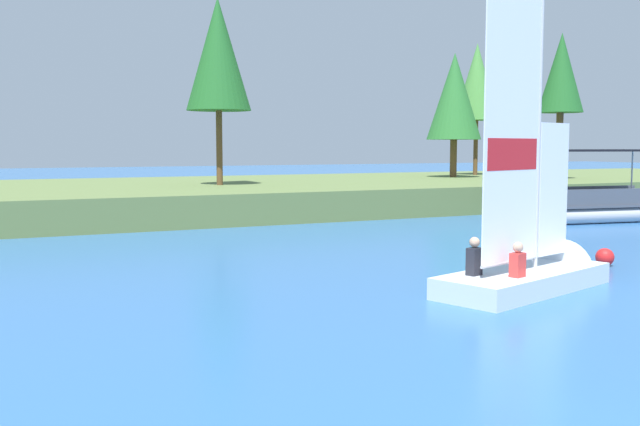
{
  "coord_description": "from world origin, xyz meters",
  "views": [
    {
      "loc": [
        -5.99,
        -2.44,
        2.88
      ],
      "look_at": [
        1.97,
        13.96,
        1.2
      ],
      "focal_mm": 40.84,
      "sensor_mm": 36.0,
      "label": 1
    }
  ],
  "objects_px": {
    "pontoon_boat": "(594,205)",
    "shoreline_tree_midleft": "(218,55)",
    "sailboat": "(544,264)",
    "shoreline_tree_centre": "(454,97)",
    "shoreline_tree_midright": "(477,82)",
    "shoreline_tree_right": "(561,74)",
    "channel_buoy": "(605,257)"
  },
  "relations": [
    {
      "from": "shoreline_tree_right",
      "to": "channel_buoy",
      "type": "distance_m",
      "value": 22.12
    },
    {
      "from": "shoreline_tree_midleft",
      "to": "pontoon_boat",
      "type": "bearing_deg",
      "value": -41.53
    },
    {
      "from": "pontoon_boat",
      "to": "shoreline_tree_midleft",
      "type": "bearing_deg",
      "value": 147.47
    },
    {
      "from": "sailboat",
      "to": "pontoon_boat",
      "type": "distance_m",
      "value": 14.16
    },
    {
      "from": "shoreline_tree_centre",
      "to": "pontoon_boat",
      "type": "xyz_separation_m",
      "value": [
        -2.47,
        -12.41,
        -4.91
      ]
    },
    {
      "from": "shoreline_tree_midleft",
      "to": "channel_buoy",
      "type": "xyz_separation_m",
      "value": [
        3.75,
        -18.08,
        -6.61
      ]
    },
    {
      "from": "shoreline_tree_midleft",
      "to": "shoreline_tree_midright",
      "type": "relative_size",
      "value": 1.05
    },
    {
      "from": "shoreline_tree_midright",
      "to": "shoreline_tree_right",
      "type": "xyz_separation_m",
      "value": [
        0.51,
        -6.22,
        -0.05
      ]
    },
    {
      "from": "shoreline_tree_midleft",
      "to": "shoreline_tree_midright",
      "type": "distance_m",
      "value": 17.63
    },
    {
      "from": "shoreline_tree_right",
      "to": "sailboat",
      "type": "relative_size",
      "value": 1.13
    },
    {
      "from": "shoreline_tree_midleft",
      "to": "channel_buoy",
      "type": "relative_size",
      "value": 18.6
    },
    {
      "from": "channel_buoy",
      "to": "shoreline_tree_midright",
      "type": "bearing_deg",
      "value": 58.92
    },
    {
      "from": "shoreline_tree_centre",
      "to": "sailboat",
      "type": "height_order",
      "value": "shoreline_tree_centre"
    },
    {
      "from": "shoreline_tree_midleft",
      "to": "shoreline_tree_centre",
      "type": "distance_m",
      "value": 14.29
    },
    {
      "from": "shoreline_tree_right",
      "to": "sailboat",
      "type": "xyz_separation_m",
      "value": [
        -16.95,
        -17.22,
        -6.1
      ]
    },
    {
      "from": "pontoon_boat",
      "to": "shoreline_tree_centre",
      "type": "bearing_deg",
      "value": 87.75
    },
    {
      "from": "channel_buoy",
      "to": "shoreline_tree_midleft",
      "type": "bearing_deg",
      "value": 101.72
    },
    {
      "from": "shoreline_tree_midleft",
      "to": "sailboat",
      "type": "relative_size",
      "value": 1.22
    },
    {
      "from": "pontoon_boat",
      "to": "channel_buoy",
      "type": "distance_m",
      "value": 11.08
    },
    {
      "from": "shoreline_tree_midleft",
      "to": "shoreline_tree_midright",
      "type": "xyz_separation_m",
      "value": [
        17.14,
        4.13,
        -0.22
      ]
    },
    {
      "from": "shoreline_tree_midleft",
      "to": "shoreline_tree_right",
      "type": "xyz_separation_m",
      "value": [
        17.65,
        -2.08,
        -0.27
      ]
    },
    {
      "from": "sailboat",
      "to": "shoreline_tree_centre",
      "type": "bearing_deg",
      "value": 40.71
    },
    {
      "from": "shoreline_tree_midleft",
      "to": "sailboat",
      "type": "bearing_deg",
      "value": -87.92
    },
    {
      "from": "shoreline_tree_midleft",
      "to": "shoreline_tree_right",
      "type": "distance_m",
      "value": 17.78
    },
    {
      "from": "shoreline_tree_centre",
      "to": "shoreline_tree_right",
      "type": "xyz_separation_m",
      "value": [
        3.58,
        -4.21,
        1.0
      ]
    },
    {
      "from": "shoreline_tree_right",
      "to": "sailboat",
      "type": "distance_m",
      "value": 24.93
    },
    {
      "from": "sailboat",
      "to": "shoreline_tree_midleft",
      "type": "bearing_deg",
      "value": 74.76
    },
    {
      "from": "shoreline_tree_midleft",
      "to": "channel_buoy",
      "type": "distance_m",
      "value": 19.62
    },
    {
      "from": "shoreline_tree_centre",
      "to": "channel_buoy",
      "type": "xyz_separation_m",
      "value": [
        -10.33,
        -20.21,
        -5.34
      ]
    },
    {
      "from": "shoreline_tree_midright",
      "to": "channel_buoy",
      "type": "height_order",
      "value": "shoreline_tree_midright"
    },
    {
      "from": "shoreline_tree_centre",
      "to": "shoreline_tree_right",
      "type": "height_order",
      "value": "shoreline_tree_right"
    },
    {
      "from": "shoreline_tree_centre",
      "to": "channel_buoy",
      "type": "relative_size",
      "value": 15.47
    }
  ]
}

